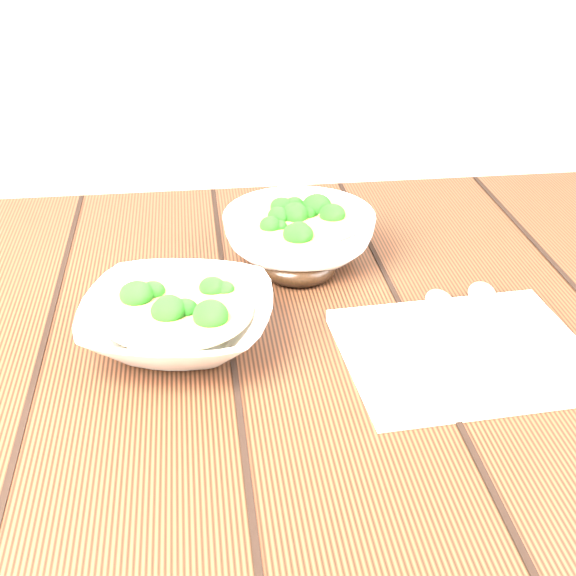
{
  "coord_description": "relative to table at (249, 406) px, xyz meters",
  "views": [
    {
      "loc": [
        -0.05,
        -0.77,
        1.22
      ],
      "look_at": [
        0.04,
        -0.02,
        0.8
      ],
      "focal_mm": 50.0,
      "sensor_mm": 36.0,
      "label": 1
    }
  ],
  "objects": [
    {
      "name": "spoon_left",
      "position": [
        0.21,
        -0.05,
        0.14
      ],
      "size": [
        0.05,
        0.2,
        0.01
      ],
      "color": "#A9A595",
      "rests_on": "napkin"
    },
    {
      "name": "soup_bowl_front",
      "position": [
        -0.08,
        -0.03,
        0.15
      ],
      "size": [
        0.24,
        0.24,
        0.06
      ],
      "color": "white",
      "rests_on": "table"
    },
    {
      "name": "napkin",
      "position": [
        0.22,
        -0.1,
        0.13
      ],
      "size": [
        0.26,
        0.22,
        0.01
      ],
      "primitive_type": "cube",
      "rotation": [
        0.0,
        0.0,
        0.07
      ],
      "color": "beige",
      "rests_on": "table"
    },
    {
      "name": "trivet",
      "position": [
        0.07,
        0.11,
        0.13
      ],
      "size": [
        0.12,
        0.12,
        0.02
      ],
      "primitive_type": "torus",
      "rotation": [
        0.0,
        0.0,
        0.29
      ],
      "color": "black",
      "rests_on": "table"
    },
    {
      "name": "table",
      "position": [
        0.0,
        0.0,
        0.0
      ],
      "size": [
        1.2,
        0.8,
        0.75
      ],
      "color": "#341A0F",
      "rests_on": "ground"
    },
    {
      "name": "spoon_right",
      "position": [
        0.26,
        -0.04,
        0.14
      ],
      "size": [
        0.08,
        0.2,
        0.01
      ],
      "color": "#A9A595",
      "rests_on": "napkin"
    },
    {
      "name": "soup_bowl_back",
      "position": [
        0.08,
        0.15,
        0.15
      ],
      "size": [
        0.23,
        0.23,
        0.07
      ],
      "color": "white",
      "rests_on": "table"
    }
  ]
}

